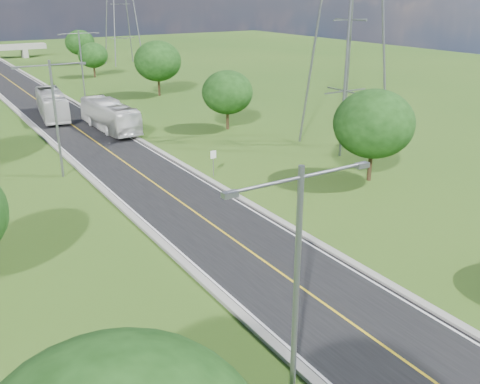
# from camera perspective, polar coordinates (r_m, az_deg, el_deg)

# --- Properties ---
(ground) EXTENTS (260.00, 260.00, 0.00)m
(ground) POSITION_cam_1_polar(r_m,az_deg,el_deg) (64.82, -16.60, 6.19)
(ground) COLOR #285016
(ground) RESTS_ON ground
(road) EXTENTS (8.00, 150.00, 0.06)m
(road) POSITION_cam_1_polar(r_m,az_deg,el_deg) (70.47, -17.99, 7.19)
(road) COLOR black
(road) RESTS_ON ground
(curb_left) EXTENTS (0.50, 150.00, 0.22)m
(curb_left) POSITION_cam_1_polar(r_m,az_deg,el_deg) (69.59, -21.38, 6.68)
(curb_left) COLOR gray
(curb_left) RESTS_ON ground
(curb_right) EXTENTS (0.50, 150.00, 0.22)m
(curb_right) POSITION_cam_1_polar(r_m,az_deg,el_deg) (71.56, -14.71, 7.78)
(curb_right) COLOR gray
(curb_right) RESTS_ON ground
(speed_limit_sign) EXTENTS (0.55, 0.09, 2.40)m
(speed_limit_sign) POSITION_cam_1_polar(r_m,az_deg,el_deg) (46.46, -2.87, 3.55)
(speed_limit_sign) COLOR slate
(speed_limit_sign) RESTS_ON ground
(streetlight_near_left) EXTENTS (5.90, 0.25, 10.00)m
(streetlight_near_left) POSITION_cam_1_polar(r_m,az_deg,el_deg) (18.95, 6.09, -8.93)
(streetlight_near_left) COLOR slate
(streetlight_near_left) RESTS_ON ground
(streetlight_mid_left) EXTENTS (5.90, 0.25, 10.00)m
(streetlight_mid_left) POSITION_cam_1_polar(r_m,az_deg,el_deg) (47.90, -19.13, 8.33)
(streetlight_mid_left) COLOR slate
(streetlight_mid_left) RESTS_ON ground
(streetlight_far_right) EXTENTS (5.90, 0.25, 10.00)m
(streetlight_far_right) POSITION_cam_1_polar(r_m,az_deg,el_deg) (82.47, -16.57, 13.37)
(streetlight_far_right) COLOR slate
(streetlight_far_right) RESTS_ON ground
(power_tower_near) EXTENTS (9.00, 6.40, 28.00)m
(power_tower_near) POSITION_cam_1_polar(r_m,az_deg,el_deg) (56.05, 11.81, 18.99)
(power_tower_near) COLOR slate
(power_tower_near) RESTS_ON ground
(tree_rb) EXTENTS (6.72, 6.72, 7.82)m
(tree_rb) POSITION_cam_1_polar(r_m,az_deg,el_deg) (45.88, 14.07, 7.07)
(tree_rb) COLOR black
(tree_rb) RESTS_ON ground
(tree_rc) EXTENTS (5.88, 5.88, 6.84)m
(tree_rc) POSITION_cam_1_polar(r_m,az_deg,el_deg) (62.41, -1.36, 10.59)
(tree_rc) COLOR black
(tree_rc) RESTS_ON ground
(tree_rd) EXTENTS (7.14, 7.14, 8.30)m
(tree_rd) POSITION_cam_1_polar(r_m,az_deg,el_deg) (84.36, -8.77, 13.64)
(tree_rd) COLOR black
(tree_rd) RESTS_ON ground
(tree_re) EXTENTS (5.46, 5.46, 6.35)m
(tree_re) POSITION_cam_1_polar(r_m,az_deg,el_deg) (106.04, -15.41, 13.89)
(tree_re) COLOR black
(tree_re) RESTS_ON ground
(tree_rf) EXTENTS (6.30, 6.30, 7.33)m
(tree_rf) POSITION_cam_1_polar(r_m,az_deg,el_deg) (126.07, -16.71, 15.02)
(tree_rf) COLOR black
(tree_rf) RESTS_ON ground
(bus_outbound) EXTENTS (3.23, 12.25, 3.39)m
(bus_outbound) POSITION_cam_1_polar(r_m,az_deg,el_deg) (64.06, -13.73, 7.92)
(bus_outbound) COLOR white
(bus_outbound) RESTS_ON road
(bus_inbound) EXTENTS (4.52, 12.52, 3.41)m
(bus_inbound) POSITION_cam_1_polar(r_m,az_deg,el_deg) (72.74, -19.42, 8.82)
(bus_inbound) COLOR silver
(bus_inbound) RESTS_ON road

